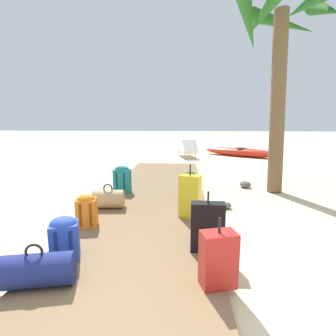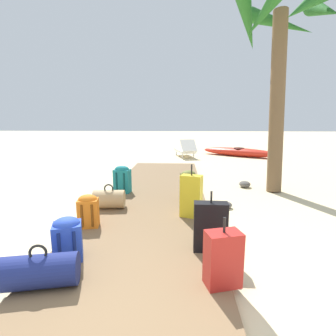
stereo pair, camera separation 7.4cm
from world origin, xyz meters
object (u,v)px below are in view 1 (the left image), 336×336
at_px(duffel_bag_navy, 36,270).
at_px(backpack_olive, 188,184).
at_px(duffel_bag_tan, 108,199).
at_px(backpack_blue, 64,237).
at_px(suitcase_black, 207,227).
at_px(kayak, 241,152).
at_px(lounge_chair, 187,150).
at_px(backpack_teal, 122,178).
at_px(backpack_orange, 87,210).
at_px(suitcase_red, 218,259).
at_px(suitcase_yellow, 190,196).
at_px(palm_tree_near_right, 283,43).

height_order(duffel_bag_navy, backpack_olive, backpack_olive).
height_order(duffel_bag_tan, backpack_blue, backpack_blue).
distance_m(suitcase_black, kayak, 8.94).
distance_m(duffel_bag_navy, backpack_olive, 3.17).
relative_size(duffel_bag_tan, lounge_chair, 0.34).
xyz_separation_m(backpack_teal, backpack_olive, (1.38, -0.39, -0.01)).
bearing_deg(kayak, backpack_blue, -112.98).
xyz_separation_m(duffel_bag_navy, suitcase_black, (1.65, 0.77, 0.14)).
distance_m(backpack_orange, duffel_bag_tan, 0.81).
height_order(duffel_bag_tan, backpack_teal, backpack_teal).
xyz_separation_m(suitcase_red, duffel_bag_tan, (-1.64, 2.09, -0.10)).
relative_size(duffel_bag_navy, suitcase_yellow, 0.86).
height_order(backpack_teal, lounge_chair, lounge_chair).
xyz_separation_m(backpack_orange, kayak, (3.88, 8.03, -0.15)).
distance_m(backpack_teal, backpack_olive, 1.43).
bearing_deg(suitcase_yellow, suitcase_black, -80.46).
relative_size(backpack_teal, kayak, 0.18).
height_order(backpack_orange, duffel_bag_tan, backpack_orange).
xyz_separation_m(suitcase_yellow, palm_tree_near_right, (1.97, 2.11, 2.78)).
relative_size(backpack_orange, lounge_chair, 0.29).
bearing_deg(lounge_chair, backpack_blue, -99.65).
bearing_deg(duffel_bag_navy, backpack_olive, 62.78).
bearing_deg(suitcase_yellow, duffel_bag_tan, 166.52).
xyz_separation_m(duffel_bag_navy, suitcase_yellow, (1.47, 1.86, 0.18)).
xyz_separation_m(suitcase_red, backpack_teal, (-1.63, 3.09, 0.04)).
bearing_deg(backpack_teal, backpack_blue, -90.23).
distance_m(backpack_blue, kayak, 9.71).
distance_m(suitcase_red, palm_tree_near_right, 5.11).
xyz_separation_m(backpack_olive, lounge_chair, (0.06, 6.20, -0.05)).
height_order(backpack_blue, suitcase_yellow, suitcase_yellow).
distance_m(duffel_bag_navy, lounge_chair, 9.14).
bearing_deg(backpack_olive, backpack_orange, -136.20).
bearing_deg(palm_tree_near_right, kayak, 85.69).
bearing_deg(backpack_orange, backpack_blue, -84.54).
bearing_deg(suitcase_yellow, backpack_olive, 91.03).
xyz_separation_m(suitcase_red, backpack_blue, (-1.64, 0.38, -0.01)).
bearing_deg(suitcase_red, backpack_blue, 166.82).
relative_size(duffel_bag_tan, duffel_bag_navy, 0.76).
bearing_deg(backpack_orange, suitcase_red, -36.74).
bearing_deg(lounge_chair, backpack_teal, -103.89).
relative_size(backpack_blue, palm_tree_near_right, 0.11).
relative_size(backpack_olive, kayak, 0.18).
distance_m(suitcase_black, lounge_chair, 8.25).
distance_m(duffel_bag_tan, suitcase_black, 2.15).
height_order(suitcase_yellow, suitcase_black, suitcase_yellow).
bearing_deg(kayak, suitcase_red, -103.00).
xyz_separation_m(backpack_blue, lounge_chair, (1.45, 8.52, -0.01)).
height_order(suitcase_black, lounge_chair, suitcase_black).
bearing_deg(backpack_olive, suitcase_black, -84.40).
distance_m(palm_tree_near_right, kayak, 6.25).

